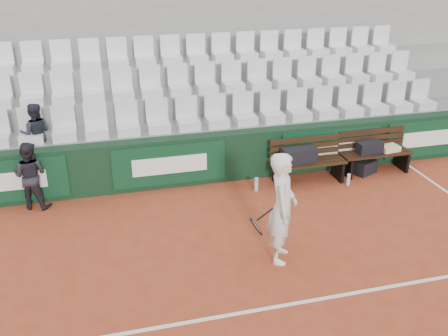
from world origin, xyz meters
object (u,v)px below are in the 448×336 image
(bench_left, at_px, (308,172))
(sports_bag_left, at_px, (299,155))
(tennis_player, at_px, (282,208))
(sports_bag_ground, at_px, (365,167))
(bench_right, at_px, (374,162))
(sports_bag_right, at_px, (370,148))
(ball_kid, at_px, (30,175))
(spectator_c, at_px, (32,111))
(water_bottle_near, at_px, (256,184))
(water_bottle_far, at_px, (348,180))

(bench_left, xyz_separation_m, sports_bag_left, (-0.20, 0.03, 0.37))
(sports_bag_left, distance_m, tennis_player, 2.73)
(sports_bag_ground, distance_m, tennis_player, 3.80)
(bench_right, bearing_deg, sports_bag_right, -176.67)
(bench_left, xyz_separation_m, bench_right, (1.55, 0.11, 0.00))
(bench_right, distance_m, sports_bag_left, 1.79)
(sports_bag_left, bearing_deg, sports_bag_ground, 1.82)
(sports_bag_left, xyz_separation_m, sports_bag_right, (1.59, 0.06, -0.03))
(bench_left, distance_m, ball_kid, 5.30)
(bench_left, xyz_separation_m, spectator_c, (-5.16, 1.06, 1.37))
(tennis_player, distance_m, spectator_c, 5.08)
(sports_bag_left, xyz_separation_m, water_bottle_near, (-0.92, -0.14, -0.46))
(bench_right, bearing_deg, bench_left, -176.08)
(bench_right, bearing_deg, water_bottle_far, -151.45)
(bench_left, relative_size, sports_bag_ground, 3.15)
(sports_bag_left, distance_m, water_bottle_far, 1.12)
(water_bottle_near, xyz_separation_m, water_bottle_far, (1.86, -0.23, -0.02))
(bench_left, distance_m, sports_bag_left, 0.43)
(sports_bag_left, bearing_deg, water_bottle_near, -171.26)
(bench_left, bearing_deg, bench_right, 3.92)
(bench_right, relative_size, spectator_c, 1.26)
(tennis_player, relative_size, spectator_c, 1.48)
(bench_right, bearing_deg, sports_bag_ground, -173.37)
(bench_left, relative_size, water_bottle_far, 6.27)
(bench_right, distance_m, ball_kid, 6.83)
(water_bottle_far, bearing_deg, tennis_player, -137.34)
(water_bottle_near, distance_m, water_bottle_far, 1.88)
(tennis_player, bearing_deg, water_bottle_far, 42.66)
(water_bottle_near, bearing_deg, ball_kid, 174.57)
(tennis_player, height_order, spectator_c, spectator_c)
(tennis_player, bearing_deg, sports_bag_right, 40.78)
(bench_left, relative_size, sports_bag_right, 2.87)
(water_bottle_near, distance_m, spectator_c, 4.44)
(bench_right, xyz_separation_m, ball_kid, (-6.82, 0.18, 0.41))
(sports_bag_ground, distance_m, water_bottle_far, 0.73)
(bench_right, relative_size, water_bottle_near, 5.47)
(bench_right, height_order, sports_bag_ground, bench_right)
(bench_left, xyz_separation_m, water_bottle_far, (0.73, -0.34, -0.11))
(bench_left, distance_m, water_bottle_near, 1.14)
(ball_kid, distance_m, spectator_c, 1.24)
(water_bottle_near, bearing_deg, bench_left, 5.58)
(bench_right, bearing_deg, tennis_player, -140.65)
(bench_left, relative_size, ball_kid, 1.18)
(water_bottle_far, bearing_deg, sports_bag_ground, 35.10)
(sports_bag_ground, xyz_separation_m, spectator_c, (-6.49, 0.98, 1.45))
(bench_left, bearing_deg, sports_bag_left, 171.16)
(water_bottle_near, xyz_separation_m, ball_kid, (-4.14, 0.39, 0.50))
(water_bottle_near, height_order, ball_kid, ball_kid)
(sports_bag_right, distance_m, sports_bag_ground, 0.43)
(bench_right, distance_m, water_bottle_far, 0.93)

